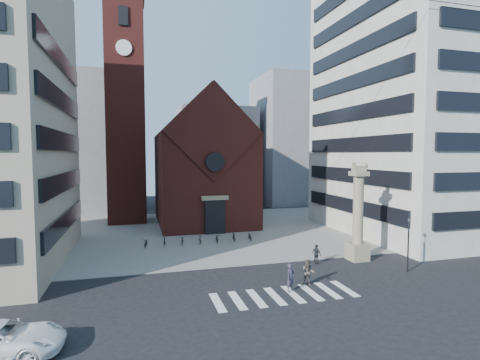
% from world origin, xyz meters
% --- Properties ---
extents(ground, '(120.00, 120.00, 0.00)m').
position_xyz_m(ground, '(0.00, 0.00, 0.00)').
color(ground, black).
rests_on(ground, ground).
extents(piazza, '(46.00, 30.00, 0.05)m').
position_xyz_m(piazza, '(0.00, 19.00, 0.03)').
color(piazza, gray).
rests_on(piazza, ground).
extents(zebra_crossing, '(10.20, 3.20, 0.01)m').
position_xyz_m(zebra_crossing, '(0.55, -3.00, 0.01)').
color(zebra_crossing, white).
rests_on(zebra_crossing, ground).
extents(church, '(12.00, 16.65, 18.00)m').
position_xyz_m(church, '(0.00, 25.04, 7.98)').
color(church, maroon).
rests_on(church, ground).
extents(campanile, '(5.50, 5.50, 31.20)m').
position_xyz_m(campanile, '(-10.00, 28.00, 15.74)').
color(campanile, maroon).
rests_on(campanile, ground).
extents(building_right, '(18.00, 22.00, 32.00)m').
position_xyz_m(building_right, '(24.00, 12.00, 16.00)').
color(building_right, beige).
rests_on(building_right, ground).
extents(bg_block_left, '(16.00, 14.00, 22.00)m').
position_xyz_m(bg_block_left, '(-20.00, 40.00, 11.00)').
color(bg_block_left, gray).
rests_on(bg_block_left, ground).
extents(bg_block_mid, '(14.00, 12.00, 18.00)m').
position_xyz_m(bg_block_mid, '(6.00, 45.00, 9.00)').
color(bg_block_mid, gray).
rests_on(bg_block_mid, ground).
extents(bg_block_right, '(16.00, 14.00, 24.00)m').
position_xyz_m(bg_block_right, '(22.00, 42.00, 12.00)').
color(bg_block_right, gray).
rests_on(bg_block_right, ground).
extents(lion_column, '(1.63, 1.60, 8.68)m').
position_xyz_m(lion_column, '(10.01, 3.00, 3.46)').
color(lion_column, gray).
rests_on(lion_column, ground).
extents(traffic_light, '(0.13, 0.16, 4.30)m').
position_xyz_m(traffic_light, '(12.00, -1.00, 2.29)').
color(traffic_light, black).
rests_on(traffic_light, ground).
extents(pedestrian_0, '(0.84, 0.77, 1.93)m').
position_xyz_m(pedestrian_0, '(1.22, -2.49, 0.97)').
color(pedestrian_0, '#322D3F').
rests_on(pedestrian_0, ground).
extents(pedestrian_1, '(1.16, 1.10, 1.90)m').
position_xyz_m(pedestrian_1, '(2.90, -1.72, 0.95)').
color(pedestrian_1, '#514841').
rests_on(pedestrian_1, ground).
extents(pedestrian_2, '(0.73, 1.07, 1.68)m').
position_xyz_m(pedestrian_2, '(5.95, 2.90, 0.84)').
color(pedestrian_2, '#222329').
rests_on(pedestrian_2, ground).
extents(scooter_0, '(0.81, 1.76, 0.89)m').
position_xyz_m(scooter_0, '(-7.98, 12.69, 0.50)').
color(scooter_0, black).
rests_on(scooter_0, piazza).
extents(scooter_1, '(0.68, 1.69, 0.99)m').
position_xyz_m(scooter_1, '(-6.14, 12.69, 0.54)').
color(scooter_1, black).
rests_on(scooter_1, piazza).
extents(scooter_2, '(0.81, 1.76, 0.89)m').
position_xyz_m(scooter_2, '(-4.31, 12.69, 0.50)').
color(scooter_2, black).
rests_on(scooter_2, piazza).
extents(scooter_3, '(0.68, 1.69, 0.99)m').
position_xyz_m(scooter_3, '(-2.48, 12.69, 0.54)').
color(scooter_3, black).
rests_on(scooter_3, piazza).
extents(scooter_4, '(0.81, 1.76, 0.89)m').
position_xyz_m(scooter_4, '(-0.64, 12.69, 0.50)').
color(scooter_4, black).
rests_on(scooter_4, piazza).
extents(scooter_5, '(0.68, 1.69, 0.99)m').
position_xyz_m(scooter_5, '(1.19, 12.69, 0.54)').
color(scooter_5, black).
rests_on(scooter_5, piazza).
extents(scooter_6, '(0.81, 1.76, 0.89)m').
position_xyz_m(scooter_6, '(3.03, 12.69, 0.50)').
color(scooter_6, black).
rests_on(scooter_6, piazza).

